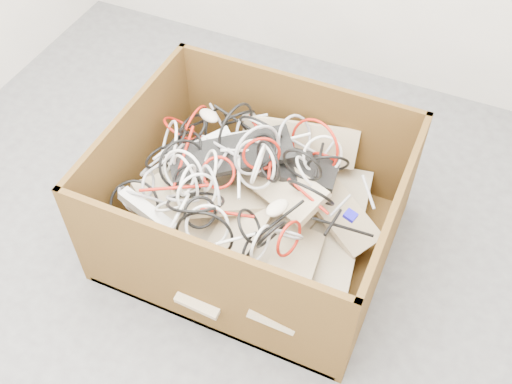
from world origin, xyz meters
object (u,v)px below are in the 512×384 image
at_px(power_strip_right, 147,211).
at_px(vga_plug, 351,216).
at_px(cardboard_box, 251,218).
at_px(power_strip_left, 199,147).

relative_size(power_strip_right, vga_plug, 5.75).
bearing_deg(cardboard_box, vga_plug, 1.78).
xyz_separation_m(power_strip_left, vga_plug, (0.68, -0.08, -0.01)).
bearing_deg(power_strip_left, cardboard_box, -63.02).
bearing_deg(power_strip_right, power_strip_left, 95.98).
relative_size(power_strip_left, vga_plug, 6.27).
xyz_separation_m(cardboard_box, power_strip_left, (-0.27, 0.09, 0.22)).
bearing_deg(vga_plug, power_strip_left, -172.57).
bearing_deg(vga_plug, power_strip_right, -145.08).
height_order(cardboard_box, power_strip_left, cardboard_box).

